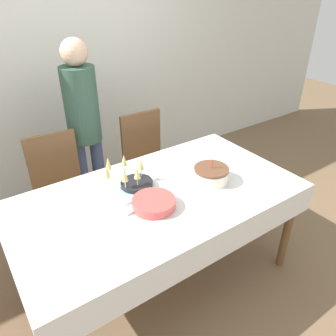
{
  "coord_description": "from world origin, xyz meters",
  "views": [
    {
      "loc": [
        -0.95,
        -1.49,
        2.0
      ],
      "look_at": [
        0.13,
        0.07,
        0.89
      ],
      "focal_mm": 35.0,
      "sensor_mm": 36.0,
      "label": 1
    }
  ],
  "objects_px": {
    "plate_stack_dessert": "(137,184)",
    "person_standing": "(83,119)",
    "dining_chair_far_right": "(148,160)",
    "plate_stack_main": "(154,203)",
    "champagne_tray": "(124,175)",
    "birthday_cake": "(211,174)",
    "dining_chair_far_left": "(61,188)"
  },
  "relations": [
    {
      "from": "birthday_cake",
      "to": "champagne_tray",
      "type": "xyz_separation_m",
      "value": [
        -0.52,
        0.29,
        0.03
      ]
    },
    {
      "from": "plate_stack_main",
      "to": "plate_stack_dessert",
      "type": "height_order",
      "value": "plate_stack_main"
    },
    {
      "from": "champagne_tray",
      "to": "plate_stack_main",
      "type": "distance_m",
      "value": 0.33
    },
    {
      "from": "dining_chair_far_left",
      "to": "champagne_tray",
      "type": "bearing_deg",
      "value": -65.38
    },
    {
      "from": "person_standing",
      "to": "dining_chair_far_left",
      "type": "bearing_deg",
      "value": -148.75
    },
    {
      "from": "dining_chair_far_right",
      "to": "champagne_tray",
      "type": "distance_m",
      "value": 0.89
    },
    {
      "from": "dining_chair_far_left",
      "to": "plate_stack_dessert",
      "type": "xyz_separation_m",
      "value": [
        0.34,
        -0.68,
        0.27
      ]
    },
    {
      "from": "plate_stack_dessert",
      "to": "person_standing",
      "type": "height_order",
      "value": "person_standing"
    },
    {
      "from": "dining_chair_far_right",
      "to": "plate_stack_main",
      "type": "relative_size",
      "value": 3.54
    },
    {
      "from": "champagne_tray",
      "to": "dining_chair_far_left",
      "type": "bearing_deg",
      "value": 114.62
    },
    {
      "from": "champagne_tray",
      "to": "dining_chair_far_right",
      "type": "bearing_deg",
      "value": 48.01
    },
    {
      "from": "champagne_tray",
      "to": "person_standing",
      "type": "height_order",
      "value": "person_standing"
    },
    {
      "from": "champagne_tray",
      "to": "birthday_cake",
      "type": "bearing_deg",
      "value": -29.55
    },
    {
      "from": "plate_stack_main",
      "to": "dining_chair_far_left",
      "type": "bearing_deg",
      "value": 108.47
    },
    {
      "from": "birthday_cake",
      "to": "plate_stack_main",
      "type": "xyz_separation_m",
      "value": [
        -0.49,
        -0.03,
        -0.02
      ]
    },
    {
      "from": "birthday_cake",
      "to": "person_standing",
      "type": "height_order",
      "value": "person_standing"
    },
    {
      "from": "plate_stack_dessert",
      "to": "person_standing",
      "type": "xyz_separation_m",
      "value": [
        0.0,
        0.88,
        0.18
      ]
    },
    {
      "from": "birthday_cake",
      "to": "champagne_tray",
      "type": "height_order",
      "value": "champagne_tray"
    },
    {
      "from": "dining_chair_far_right",
      "to": "plate_stack_dessert",
      "type": "xyz_separation_m",
      "value": [
        -0.49,
        -0.68,
        0.27
      ]
    },
    {
      "from": "dining_chair_far_left",
      "to": "plate_stack_main",
      "type": "relative_size",
      "value": 3.54
    },
    {
      "from": "dining_chair_far_left",
      "to": "champagne_tray",
      "type": "relative_size",
      "value": 2.91
    },
    {
      "from": "birthday_cake",
      "to": "champagne_tray",
      "type": "relative_size",
      "value": 0.73
    },
    {
      "from": "dining_chair_far_right",
      "to": "dining_chair_far_left",
      "type": "bearing_deg",
      "value": -179.98
    },
    {
      "from": "plate_stack_main",
      "to": "person_standing",
      "type": "xyz_separation_m",
      "value": [
        0.03,
        1.14,
        0.17
      ]
    },
    {
      "from": "plate_stack_dessert",
      "to": "person_standing",
      "type": "bearing_deg",
      "value": 89.86
    },
    {
      "from": "dining_chair_far_right",
      "to": "champagne_tray",
      "type": "xyz_separation_m",
      "value": [
        -0.55,
        -0.61,
        0.33
      ]
    },
    {
      "from": "plate_stack_main",
      "to": "champagne_tray",
      "type": "bearing_deg",
      "value": 95.56
    },
    {
      "from": "birthday_cake",
      "to": "plate_stack_dessert",
      "type": "bearing_deg",
      "value": 153.79
    },
    {
      "from": "plate_stack_dessert",
      "to": "dining_chair_far_left",
      "type": "bearing_deg",
      "value": 116.47
    },
    {
      "from": "person_standing",
      "to": "dining_chair_far_right",
      "type": "bearing_deg",
      "value": -22.78
    },
    {
      "from": "champagne_tray",
      "to": "plate_stack_main",
      "type": "bearing_deg",
      "value": -84.44
    },
    {
      "from": "dining_chair_far_left",
      "to": "plate_stack_dessert",
      "type": "bearing_deg",
      "value": -63.53
    }
  ]
}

